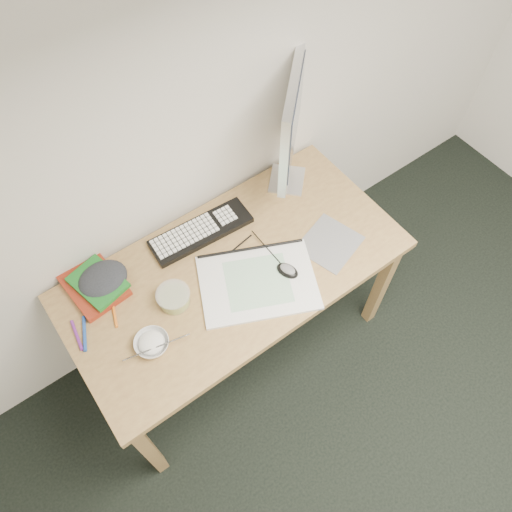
% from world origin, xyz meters
% --- Properties ---
extents(desk, '(1.40, 0.70, 0.75)m').
position_xyz_m(desk, '(-0.31, 1.43, 0.67)').
color(desk, tan).
rests_on(desk, ground).
extents(mousepad, '(0.28, 0.27, 0.00)m').
position_xyz_m(mousepad, '(0.09, 1.29, 0.75)').
color(mousepad, slate).
rests_on(mousepad, desk).
extents(sketchpad, '(0.55, 0.49, 0.01)m').
position_xyz_m(sketchpad, '(-0.27, 1.32, 0.76)').
color(sketchpad, white).
rests_on(sketchpad, desk).
extents(keyboard, '(0.45, 0.17, 0.03)m').
position_xyz_m(keyboard, '(-0.32, 1.66, 0.76)').
color(keyboard, black).
rests_on(keyboard, desk).
extents(monitor, '(0.37, 0.37, 0.57)m').
position_xyz_m(monitor, '(0.15, 1.67, 1.11)').
color(monitor, silver).
rests_on(monitor, desk).
extents(mouse, '(0.09, 0.11, 0.03)m').
position_xyz_m(mouse, '(-0.15, 1.28, 0.78)').
color(mouse, black).
rests_on(mouse, sketchpad).
extents(rice_bowl, '(0.14, 0.14, 0.04)m').
position_xyz_m(rice_bowl, '(-0.74, 1.33, 0.77)').
color(rice_bowl, silver).
rests_on(rice_bowl, desk).
extents(chopsticks, '(0.24, 0.07, 0.02)m').
position_xyz_m(chopsticks, '(-0.74, 1.30, 0.79)').
color(chopsticks, '#B1B1B3').
rests_on(chopsticks, rice_bowl).
extents(fruit_tub, '(0.14, 0.14, 0.06)m').
position_xyz_m(fruit_tub, '(-0.58, 1.44, 0.78)').
color(fruit_tub, gold).
rests_on(fruit_tub, desk).
extents(book_red, '(0.22, 0.27, 0.03)m').
position_xyz_m(book_red, '(-0.81, 1.69, 0.76)').
color(book_red, maroon).
rests_on(book_red, desk).
extents(book_green, '(0.20, 0.24, 0.02)m').
position_xyz_m(book_green, '(-0.79, 1.67, 0.79)').
color(book_green, '#1B6C21').
rests_on(book_green, book_red).
extents(cloth_lump, '(0.19, 0.16, 0.07)m').
position_xyz_m(cloth_lump, '(-0.77, 1.67, 0.78)').
color(cloth_lump, '#23272A').
rests_on(cloth_lump, desk).
extents(pencil_pink, '(0.17, 0.01, 0.01)m').
position_xyz_m(pencil_pink, '(-0.36, 1.49, 0.75)').
color(pencil_pink, pink).
rests_on(pencil_pink, desk).
extents(pencil_tan, '(0.14, 0.10, 0.01)m').
position_xyz_m(pencil_tan, '(-0.29, 1.47, 0.75)').
color(pencil_tan, tan).
rests_on(pencil_tan, desk).
extents(pencil_black, '(0.16, 0.03, 0.01)m').
position_xyz_m(pencil_black, '(-0.24, 1.51, 0.75)').
color(pencil_black, black).
rests_on(pencil_black, desk).
extents(marker_blue, '(0.07, 0.14, 0.01)m').
position_xyz_m(marker_blue, '(-0.93, 1.52, 0.76)').
color(marker_blue, '#1D469D').
rests_on(marker_blue, desk).
extents(marker_orange, '(0.05, 0.11, 0.01)m').
position_xyz_m(marker_orange, '(-0.80, 1.53, 0.76)').
color(marker_orange, orange).
rests_on(marker_orange, desk).
extents(marker_purple, '(0.03, 0.13, 0.01)m').
position_xyz_m(marker_purple, '(-0.95, 1.53, 0.76)').
color(marker_purple, '#70268B').
rests_on(marker_purple, desk).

